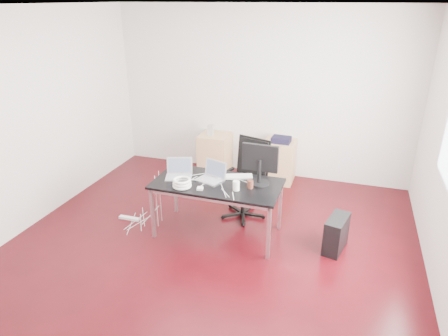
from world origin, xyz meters
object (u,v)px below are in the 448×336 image
(desk, at_px, (217,186))
(pc_tower, at_px, (336,234))
(office_chair, at_px, (247,175))
(filing_cabinet_right, at_px, (279,161))
(filing_cabinet_left, at_px, (215,154))

(desk, relative_size, pc_tower, 3.56)
(desk, xyz_separation_m, office_chair, (0.22, 0.62, -0.07))
(desk, bearing_deg, filing_cabinet_right, 76.81)
(office_chair, distance_m, pc_tower, 1.43)
(filing_cabinet_right, relative_size, pc_tower, 1.56)
(filing_cabinet_left, xyz_separation_m, filing_cabinet_right, (1.14, 0.00, 0.00))
(desk, xyz_separation_m, filing_cabinet_left, (-0.69, 1.88, -0.33))
(filing_cabinet_left, xyz_separation_m, pc_tower, (2.19, -1.79, -0.13))
(pc_tower, bearing_deg, desk, -163.43)
(desk, distance_m, office_chair, 0.66)
(filing_cabinet_left, bearing_deg, filing_cabinet_right, 0.00)
(filing_cabinet_right, bearing_deg, desk, -103.19)
(office_chair, height_order, filing_cabinet_right, office_chair)
(filing_cabinet_right, bearing_deg, office_chair, -99.84)
(office_chair, xyz_separation_m, filing_cabinet_left, (-0.92, 1.27, -0.26))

